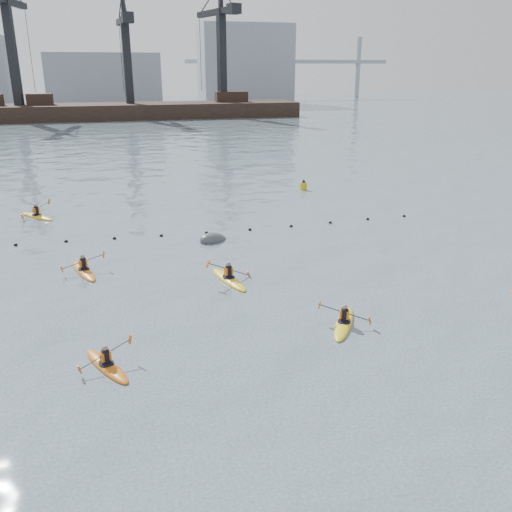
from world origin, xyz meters
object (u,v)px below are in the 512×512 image
at_px(nav_buoy, 303,186).
at_px(kayaker_5, 37,216).
at_px(kayaker_0, 107,365).
at_px(mooring_buoy, 213,241).
at_px(kayaker_3, 229,279).
at_px(kayaker_2, 84,270).
at_px(kayaker_1, 344,323).

bearing_deg(nav_buoy, kayaker_5, -170.13).
relative_size(kayaker_0, mooring_buoy, 1.53).
height_order(mooring_buoy, nav_buoy, nav_buoy).
distance_m(kayaker_3, kayaker_5, 19.45).
relative_size(kayaker_2, kayaker_5, 1.11).
height_order(kayaker_1, mooring_buoy, kayaker_1).
xyz_separation_m(kayaker_3, nav_buoy, (11.18, 19.83, 0.23)).
distance_m(kayaker_0, kayaker_3, 9.59).
height_order(kayaker_3, mooring_buoy, kayaker_3).
distance_m(kayaker_0, kayaker_5, 23.76).
xyz_separation_m(kayaker_2, kayaker_5, (-3.77, 12.73, 0.00)).
distance_m(mooring_buoy, nav_buoy, 16.70).
xyz_separation_m(kayaker_0, kayaker_5, (-4.93, 23.24, 0.01)).
xyz_separation_m(kayaker_2, nav_buoy, (18.55, 16.61, 0.23)).
relative_size(kayaker_3, mooring_buoy, 1.79).
bearing_deg(nav_buoy, kayaker_2, -138.15).
bearing_deg(mooring_buoy, kayaker_0, -115.12).
relative_size(kayaker_1, kayaker_5, 1.00).
distance_m(kayaker_0, kayaker_1, 10.02).
xyz_separation_m(kayaker_3, kayaker_5, (-11.15, 15.94, -0.00)).
bearing_deg(kayaker_2, nav_buoy, 24.60).
distance_m(kayaker_2, kayaker_3, 8.04).
distance_m(kayaker_2, mooring_buoy, 8.72).
bearing_deg(kayaker_2, kayaker_5, 89.27).
bearing_deg(kayaker_0, kayaker_2, 70.76).
height_order(kayaker_0, kayaker_5, kayaker_5).
relative_size(kayaker_5, nav_buoy, 2.88).
bearing_deg(kayaker_2, kayaker_3, -40.82).
bearing_deg(kayaker_2, kayaker_1, -57.86).
relative_size(kayaker_2, mooring_buoy, 1.75).
height_order(kayaker_5, mooring_buoy, kayaker_5).
xyz_separation_m(kayaker_3, mooring_buoy, (0.49, 7.00, -0.11)).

